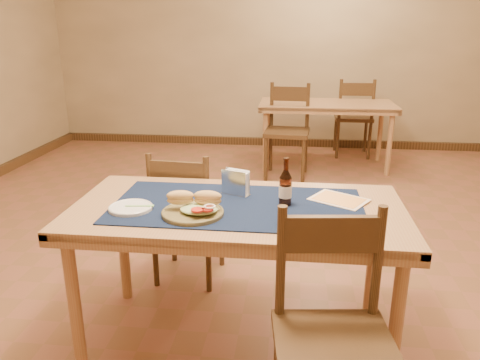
# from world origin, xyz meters

# --- Properties ---
(room) EXTENTS (6.04, 7.04, 2.84)m
(room) POSITION_xyz_m (0.00, 0.00, 1.40)
(room) COLOR brown
(room) RESTS_ON ground
(main_table) EXTENTS (1.60, 0.80, 0.75)m
(main_table) POSITION_xyz_m (0.00, -0.80, 0.67)
(main_table) COLOR #A0784B
(main_table) RESTS_ON ground
(placemat) EXTENTS (1.20, 0.60, 0.01)m
(placemat) POSITION_xyz_m (0.00, -0.80, 0.75)
(placemat) COLOR #101D3B
(placemat) RESTS_ON main_table
(baseboard) EXTENTS (6.00, 7.00, 0.10)m
(baseboard) POSITION_xyz_m (0.00, 0.00, 0.05)
(baseboard) COLOR #49301A
(baseboard) RESTS_ON ground
(back_table) EXTENTS (1.52, 0.76, 0.75)m
(back_table) POSITION_xyz_m (0.62, 2.52, 0.67)
(back_table) COLOR #A0784B
(back_table) RESTS_ON ground
(chair_main_far) EXTENTS (0.44, 0.44, 0.87)m
(chair_main_far) POSITION_xyz_m (-0.39, -0.21, 0.45)
(chair_main_far) COLOR #49301A
(chair_main_far) RESTS_ON ground
(chair_main_near) EXTENTS (0.48, 0.48, 0.94)m
(chair_main_near) POSITION_xyz_m (0.43, -1.40, 0.49)
(chair_main_near) COLOR #49301A
(chair_main_near) RESTS_ON ground
(chair_back_near) EXTENTS (0.50, 0.50, 1.00)m
(chair_back_near) POSITION_xyz_m (0.19, 2.11, 0.52)
(chair_back_near) COLOR #49301A
(chair_back_near) RESTS_ON ground
(chair_back_far) EXTENTS (0.46, 0.46, 0.98)m
(chair_back_far) POSITION_xyz_m (1.00, 3.04, 0.51)
(chair_back_far) COLOR #49301A
(chair_back_far) RESTS_ON ground
(sandwich_plate) EXTENTS (0.29, 0.29, 0.11)m
(sandwich_plate) POSITION_xyz_m (-0.18, -0.94, 0.79)
(sandwich_plate) COLOR brown
(sandwich_plate) RESTS_ON placemat
(side_plate) EXTENTS (0.21, 0.21, 0.02)m
(side_plate) POSITION_xyz_m (-0.49, -0.91, 0.77)
(side_plate) COLOR white
(side_plate) RESTS_ON placemat
(fork) EXTENTS (0.14, 0.03, 0.00)m
(fork) POSITION_xyz_m (-0.44, -0.90, 0.77)
(fork) COLOR #80C26A
(fork) RESTS_ON side_plate
(beer_bottle) EXTENTS (0.06, 0.06, 0.23)m
(beer_bottle) POSITION_xyz_m (0.23, -0.77, 0.84)
(beer_bottle) COLOR #401A0B
(beer_bottle) RESTS_ON placemat
(napkin_holder) EXTENTS (0.16, 0.10, 0.13)m
(napkin_holder) POSITION_xyz_m (-0.03, -0.65, 0.82)
(napkin_holder) COLOR silver
(napkin_holder) RESTS_ON placemat
(menu_card) EXTENTS (0.32, 0.30, 0.01)m
(menu_card) POSITION_xyz_m (0.49, -0.67, 0.76)
(menu_card) COLOR beige
(menu_card) RESTS_ON placemat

